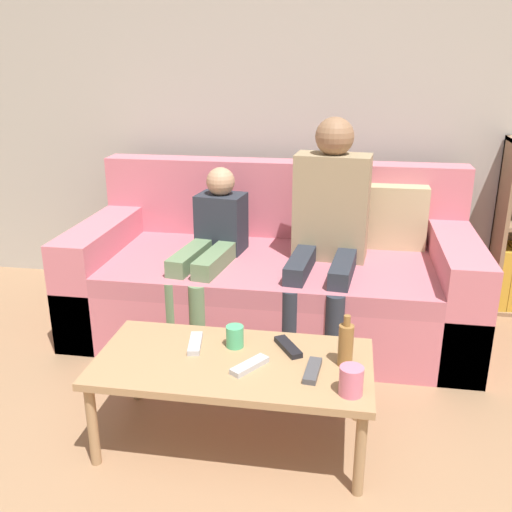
# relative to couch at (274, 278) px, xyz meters

# --- Properties ---
(wall_back) EXTENTS (12.00, 0.06, 2.60)m
(wall_back) POSITION_rel_couch_xyz_m (0.10, 0.64, 1.01)
(wall_back) COLOR #B7B2A8
(wall_back) RESTS_ON ground_plane
(couch) EXTENTS (2.16, 1.00, 0.89)m
(couch) POSITION_rel_couch_xyz_m (0.00, 0.00, 0.00)
(couch) COLOR #D1707F
(couch) RESTS_ON ground_plane
(coffee_table) EXTENTS (1.07, 0.53, 0.37)m
(coffee_table) POSITION_rel_couch_xyz_m (-0.02, -1.08, 0.05)
(coffee_table) COLOR #A87F56
(coffee_table) RESTS_ON ground_plane
(person_adult) EXTENTS (0.41, 0.70, 1.19)m
(person_adult) POSITION_rel_couch_xyz_m (0.30, -0.09, 0.39)
(person_adult) COLOR #282D38
(person_adult) RESTS_ON ground_plane
(person_child) EXTENTS (0.33, 0.70, 0.91)m
(person_child) POSITION_rel_couch_xyz_m (-0.33, -0.16, 0.23)
(person_child) COLOR #66845B
(person_child) RESTS_ON ground_plane
(cup_near) EXTENTS (0.09, 0.09, 0.10)m
(cup_near) POSITION_rel_couch_xyz_m (0.43, -1.25, 0.13)
(cup_near) COLOR pink
(cup_near) RESTS_ON coffee_table
(cup_far) EXTENTS (0.07, 0.07, 0.09)m
(cup_far) POSITION_rel_couch_xyz_m (-0.03, -0.98, 0.13)
(cup_far) COLOR #4CB77A
(cup_far) RESTS_ON coffee_table
(tv_remote_0) EXTENTS (0.06, 0.17, 0.02)m
(tv_remote_0) POSITION_rel_couch_xyz_m (0.29, -1.13, 0.09)
(tv_remote_0) COLOR #47474C
(tv_remote_0) RESTS_ON coffee_table
(tv_remote_1) EXTENTS (0.08, 0.18, 0.02)m
(tv_remote_1) POSITION_rel_couch_xyz_m (-0.19, -1.00, 0.09)
(tv_remote_1) COLOR #B7B7BC
(tv_remote_1) RESTS_ON coffee_table
(tv_remote_2) EXTENTS (0.14, 0.17, 0.02)m
(tv_remote_2) POSITION_rel_couch_xyz_m (0.06, -1.13, 0.09)
(tv_remote_2) COLOR #B7B7BC
(tv_remote_2) RESTS_ON coffee_table
(tv_remote_3) EXTENTS (0.13, 0.17, 0.02)m
(tv_remote_3) POSITION_rel_couch_xyz_m (0.18, -0.97, 0.09)
(tv_remote_3) COLOR black
(tv_remote_3) RESTS_ON coffee_table
(bottle) EXTENTS (0.06, 0.06, 0.21)m
(bottle) POSITION_rel_couch_xyz_m (0.41, -1.05, 0.17)
(bottle) COLOR olive
(bottle) RESTS_ON coffee_table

